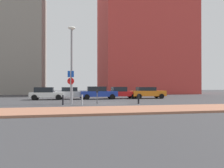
# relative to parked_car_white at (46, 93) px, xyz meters

# --- Properties ---
(ground_plane) EXTENTS (120.00, 120.00, 0.00)m
(ground_plane) POSITION_rel_parked_car_white_xyz_m (5.94, -6.76, -0.77)
(ground_plane) COLOR #38383A
(sidewalk_brick) EXTENTS (40.00, 4.37, 0.14)m
(sidewalk_brick) POSITION_rel_parked_car_white_xyz_m (5.94, -13.39, -0.70)
(sidewalk_brick) COLOR #9E664C
(sidewalk_brick) RESTS_ON ground
(parked_car_white) EXTENTS (3.97, 2.16, 1.48)m
(parked_car_white) POSITION_rel_parked_car_white_xyz_m (0.00, 0.00, 0.00)
(parked_car_white) COLOR white
(parked_car_white) RESTS_ON ground
(parked_car_silver) EXTENTS (3.99, 2.01, 1.47)m
(parked_car_silver) POSITION_rel_parked_car_white_xyz_m (2.92, 0.66, -0.01)
(parked_car_silver) COLOR #B7BABF
(parked_car_silver) RESTS_ON ground
(parked_car_blue) EXTENTS (4.52, 1.99, 1.56)m
(parked_car_blue) POSITION_rel_parked_car_white_xyz_m (6.20, -0.05, 0.03)
(parked_car_blue) COLOR #1E389E
(parked_car_blue) RESTS_ON ground
(parked_car_red) EXTENTS (4.00, 2.06, 1.51)m
(parked_car_red) POSITION_rel_parked_car_white_xyz_m (9.21, 0.51, -0.01)
(parked_car_red) COLOR red
(parked_car_red) RESTS_ON ground
(parked_car_orange) EXTENTS (4.39, 2.11, 1.48)m
(parked_car_orange) POSITION_rel_parked_car_white_xyz_m (12.68, 0.10, 0.01)
(parked_car_orange) COLOR orange
(parked_car_orange) RESTS_ON ground
(parking_sign_post) EXTENTS (0.60, 0.10, 2.99)m
(parking_sign_post) POSITION_rel_parked_car_white_xyz_m (2.68, -7.45, 1.11)
(parking_sign_post) COLOR gray
(parking_sign_post) RESTS_ON ground
(parking_meter) EXTENTS (0.18, 0.14, 1.31)m
(parking_meter) POSITION_rel_parked_car_white_xyz_m (5.02, -7.56, 0.08)
(parking_meter) COLOR #4C4C51
(parking_meter) RESTS_ON ground
(street_lamp) EXTENTS (0.70, 0.36, 7.16)m
(street_lamp) POSITION_rel_parked_car_white_xyz_m (2.78, -6.57, 3.43)
(street_lamp) COLOR gray
(street_lamp) RESTS_ON ground
(traffic_bollard_near) EXTENTS (0.16, 0.16, 0.92)m
(traffic_bollard_near) POSITION_rel_parked_car_white_xyz_m (8.79, -7.94, -0.31)
(traffic_bollard_near) COLOR black
(traffic_bollard_near) RESTS_ON ground
(traffic_bollard_mid) EXTENTS (0.14, 0.14, 0.90)m
(traffic_bollard_mid) POSITION_rel_parked_car_white_xyz_m (3.61, -8.44, -0.33)
(traffic_bollard_mid) COLOR #B7B7BC
(traffic_bollard_mid) RESTS_ON ground
(traffic_bollard_far) EXTENTS (0.14, 0.14, 0.86)m
(traffic_bollard_far) POSITION_rel_parked_car_white_xyz_m (2.01, -7.95, -0.35)
(traffic_bollard_far) COLOR black
(traffic_bollard_far) RESTS_ON ground
(building_colorful_midrise) EXTENTS (18.51, 14.26, 31.95)m
(building_colorful_midrise) POSITION_rel_parked_car_white_xyz_m (18.94, 19.09, 15.20)
(building_colorful_midrise) COLOR #BF3833
(building_colorful_midrise) RESTS_ON ground
(building_under_construction) EXTENTS (11.28, 11.04, 21.13)m
(building_under_construction) POSITION_rel_parked_car_white_xyz_m (-7.79, 21.57, 9.79)
(building_under_construction) COLOR gray
(building_under_construction) RESTS_ON ground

